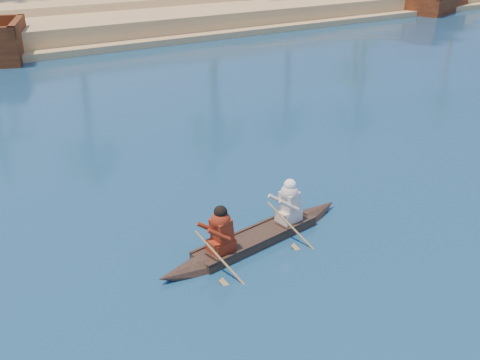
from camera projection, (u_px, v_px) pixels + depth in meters
ground at (395, 256)px, 10.68m from camera, size 160.00×160.00×0.00m
shrub_cluster at (16, 13)px, 33.99m from camera, size 100.00×6.00×2.40m
canoe at (257, 231)px, 11.07m from camera, size 4.87×1.19×1.33m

